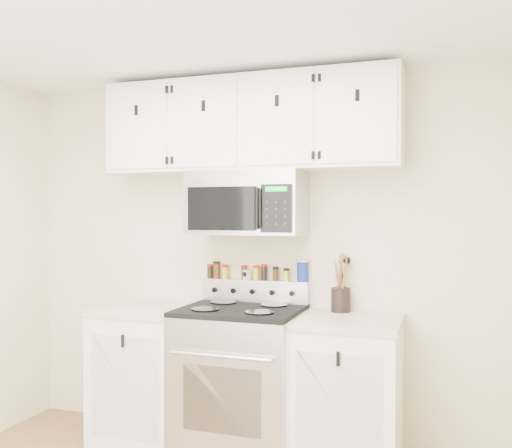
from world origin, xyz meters
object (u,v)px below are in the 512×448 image
(range, at_px, (241,379))
(salt_canister, at_px, (303,271))
(microwave, at_px, (247,203))
(utensil_crock, at_px, (341,298))

(range, bearing_deg, salt_canister, 39.70)
(microwave, xyz_separation_m, utensil_crock, (0.61, 0.11, -0.62))
(microwave, distance_m, salt_canister, 0.59)
(microwave, distance_m, utensil_crock, 0.87)
(salt_canister, bearing_deg, utensil_crock, -10.62)
(utensil_crock, bearing_deg, range, -159.07)
(range, bearing_deg, utensil_crock, 20.93)
(range, xyz_separation_m, microwave, (0.00, 0.13, 1.14))
(range, xyz_separation_m, salt_canister, (0.34, 0.28, 0.69))
(utensil_crock, xyz_separation_m, salt_canister, (-0.27, 0.05, 0.16))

